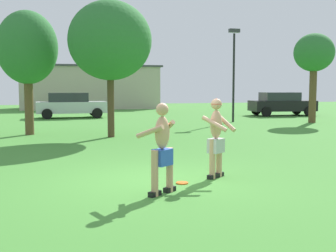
# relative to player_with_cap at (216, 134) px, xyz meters

# --- Properties ---
(ground_plane) EXTENTS (80.00, 80.00, 0.00)m
(ground_plane) POSITION_rel_player_with_cap_xyz_m (-1.36, -0.01, -0.94)
(ground_plane) COLOR #428433
(player_with_cap) EXTENTS (0.76, 0.75, 1.72)m
(player_with_cap) POSITION_rel_player_with_cap_xyz_m (0.00, 0.00, 0.00)
(player_with_cap) COLOR black
(player_with_cap) RESTS_ON ground_plane
(player_in_blue) EXTENTS (0.78, 0.76, 1.67)m
(player_in_blue) POSITION_rel_player_with_cap_xyz_m (-1.46, -1.05, -0.07)
(player_in_blue) COLOR black
(player_in_blue) RESTS_ON ground_plane
(frisbee) EXTENTS (0.25, 0.25, 0.03)m
(frisbee) POSITION_rel_player_with_cap_xyz_m (-0.87, -0.35, -0.93)
(frisbee) COLOR orange
(frisbee) RESTS_ON ground_plane
(car_black_near_post) EXTENTS (4.44, 2.34, 1.58)m
(car_black_near_post) POSITION_rel_player_with_cap_xyz_m (11.54, 17.51, -0.12)
(car_black_near_post) COLOR black
(car_black_near_post) RESTS_ON ground_plane
(car_silver_far_end) EXTENTS (4.34, 2.11, 1.58)m
(car_silver_far_end) POSITION_rel_player_with_cap_xyz_m (-2.43, 19.05, -0.12)
(car_silver_far_end) COLOR silver
(car_silver_far_end) RESTS_ON ground_plane
(lamp_post) EXTENTS (0.60, 0.24, 5.12)m
(lamp_post) POSITION_rel_player_with_cap_xyz_m (6.22, 13.43, 2.24)
(lamp_post) COLOR black
(lamp_post) RESTS_ON ground_plane
(outbuilding_behind_lot) EXTENTS (12.33, 5.70, 3.85)m
(outbuilding_behind_lot) POSITION_rel_player_with_cap_xyz_m (-0.30, 30.84, 0.99)
(outbuilding_behind_lot) COLOR #B2A893
(outbuilding_behind_lot) RESTS_ON ground_plane
(tree_left_field) EXTENTS (2.42, 2.42, 5.01)m
(tree_left_field) POSITION_rel_player_with_cap_xyz_m (-4.38, 9.73, 2.55)
(tree_left_field) COLOR brown
(tree_left_field) RESTS_ON ground_plane
(tree_behind_players) EXTENTS (3.20, 3.20, 5.24)m
(tree_behind_players) POSITION_rel_player_with_cap_xyz_m (-1.25, 8.03, 2.76)
(tree_behind_players) COLOR #4C3823
(tree_behind_players) RESTS_ON ground_plane
(tree_near_building) EXTENTS (2.15, 2.15, 4.83)m
(tree_near_building) POSITION_rel_player_with_cap_xyz_m (10.22, 11.92, 2.75)
(tree_near_building) COLOR brown
(tree_near_building) RESTS_ON ground_plane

